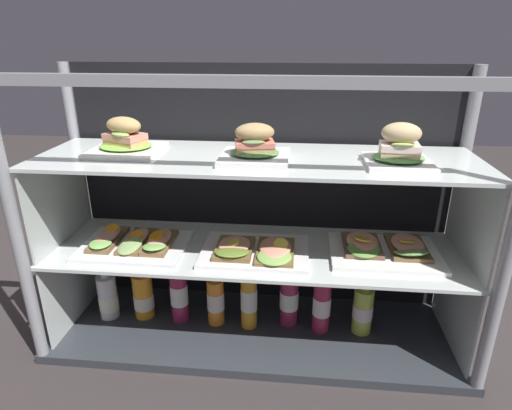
# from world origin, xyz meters

# --- Properties ---
(ground_plane) EXTENTS (6.00, 6.00, 0.02)m
(ground_plane) POSITION_xyz_m (0.00, 0.00, -0.01)
(ground_plane) COLOR #322C2C
(ground_plane) RESTS_ON ground
(case_base_deck) EXTENTS (1.39, 0.44, 0.03)m
(case_base_deck) POSITION_xyz_m (0.00, 0.00, 0.02)
(case_base_deck) COLOR #2F3339
(case_base_deck) RESTS_ON ground
(case_frame) EXTENTS (1.39, 0.44, 0.91)m
(case_frame) POSITION_xyz_m (0.00, 0.11, 0.50)
(case_frame) COLOR gray
(case_frame) RESTS_ON ground
(riser_lower_tier) EXTENTS (1.32, 0.36, 0.30)m
(riser_lower_tier) POSITION_xyz_m (0.00, 0.00, 0.18)
(riser_lower_tier) COLOR silver
(riser_lower_tier) RESTS_ON case_base_deck
(shelf_lower_glass) EXTENTS (1.33, 0.38, 0.01)m
(shelf_lower_glass) POSITION_xyz_m (0.00, 0.00, 0.34)
(shelf_lower_glass) COLOR silver
(shelf_lower_glass) RESTS_ON riser_lower_tier
(riser_upper_tier) EXTENTS (1.32, 0.36, 0.30)m
(riser_upper_tier) POSITION_xyz_m (0.00, 0.00, 0.49)
(riser_upper_tier) COLOR silver
(riser_upper_tier) RESTS_ON shelf_lower_glass
(shelf_upper_glass) EXTENTS (1.33, 0.38, 0.01)m
(shelf_upper_glass) POSITION_xyz_m (0.00, 0.00, 0.65)
(shelf_upper_glass) COLOR silver
(shelf_upper_glass) RESTS_ON riser_upper_tier
(plated_roll_sandwich_far_left) EXTENTS (0.21, 0.21, 0.11)m
(plated_roll_sandwich_far_left) POSITION_xyz_m (-0.41, 0.01, 0.69)
(plated_roll_sandwich_far_left) COLOR white
(plated_roll_sandwich_far_left) RESTS_ON shelf_upper_glass
(plated_roll_sandwich_far_right) EXTENTS (0.20, 0.20, 0.11)m
(plated_roll_sandwich_far_right) POSITION_xyz_m (-0.00, -0.04, 0.69)
(plated_roll_sandwich_far_right) COLOR white
(plated_roll_sandwich_far_right) RESTS_ON shelf_upper_glass
(plated_roll_sandwich_mid_left) EXTENTS (0.18, 0.18, 0.12)m
(plated_roll_sandwich_mid_left) POSITION_xyz_m (0.41, -0.04, 0.70)
(plated_roll_sandwich_mid_left) COLOR white
(plated_roll_sandwich_mid_left) RESTS_ON shelf_upper_glass
(open_sandwich_tray_near_left_corner) EXTENTS (0.34, 0.25, 0.06)m
(open_sandwich_tray_near_left_corner) POSITION_xyz_m (-0.40, -0.03, 0.36)
(open_sandwich_tray_near_left_corner) COLOR white
(open_sandwich_tray_near_left_corner) RESTS_ON shelf_lower_glass
(open_sandwich_tray_left_of_center) EXTENTS (0.34, 0.25, 0.06)m
(open_sandwich_tray_left_of_center) POSITION_xyz_m (0.00, -0.04, 0.36)
(open_sandwich_tray_left_of_center) COLOR white
(open_sandwich_tray_left_of_center) RESTS_ON shelf_lower_glass
(open_sandwich_tray_near_right_corner) EXTENTS (0.34, 0.25, 0.06)m
(open_sandwich_tray_near_right_corner) POSITION_xyz_m (0.41, 0.00, 0.36)
(open_sandwich_tray_near_right_corner) COLOR white
(open_sandwich_tray_near_right_corner) RESTS_ON shelf_lower_glass
(juice_bottle_back_left) EXTENTS (0.07, 0.07, 0.22)m
(juice_bottle_back_left) POSITION_xyz_m (-0.54, 0.02, 0.11)
(juice_bottle_back_left) COLOR silver
(juice_bottle_back_left) RESTS_ON case_base_deck
(juice_bottle_front_left_end) EXTENTS (0.07, 0.07, 0.23)m
(juice_bottle_front_left_end) POSITION_xyz_m (-0.41, 0.03, 0.12)
(juice_bottle_front_left_end) COLOR orange
(juice_bottle_front_left_end) RESTS_ON case_base_deck
(juice_bottle_near_post) EXTENTS (0.06, 0.06, 0.25)m
(juice_bottle_near_post) POSITION_xyz_m (-0.28, 0.02, 0.13)
(juice_bottle_near_post) COLOR #93214A
(juice_bottle_near_post) RESTS_ON case_base_deck
(juice_bottle_front_middle) EXTENTS (0.06, 0.06, 0.23)m
(juice_bottle_front_middle) POSITION_xyz_m (-0.15, 0.02, 0.13)
(juice_bottle_front_middle) COLOR orange
(juice_bottle_front_middle) RESTS_ON case_base_deck
(juice_bottle_tucked_behind) EXTENTS (0.06, 0.06, 0.26)m
(juice_bottle_tucked_behind) POSITION_xyz_m (-0.03, 0.01, 0.14)
(juice_bottle_tucked_behind) COLOR orange
(juice_bottle_tucked_behind) RESTS_ON case_base_deck
(juice_bottle_back_right) EXTENTS (0.07, 0.07, 0.24)m
(juice_bottle_back_right) POSITION_xyz_m (0.11, 0.04, 0.13)
(juice_bottle_back_right) COLOR #912548
(juice_bottle_back_right) RESTS_ON case_base_deck
(juice_bottle_front_second) EXTENTS (0.06, 0.06, 0.23)m
(juice_bottle_front_second) POSITION_xyz_m (0.23, 0.01, 0.13)
(juice_bottle_front_second) COLOR #9D2543
(juice_bottle_front_second) RESTS_ON case_base_deck
(juice_bottle_front_fourth) EXTENTS (0.07, 0.07, 0.23)m
(juice_bottle_front_fourth) POSITION_xyz_m (0.37, 0.02, 0.12)
(juice_bottle_front_fourth) COLOR #B6C94A
(juice_bottle_front_fourth) RESTS_ON case_base_deck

